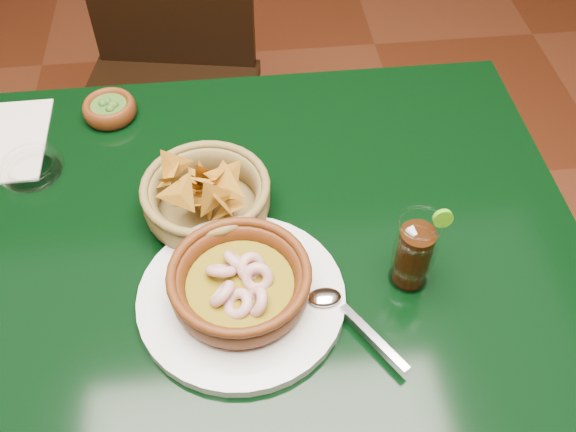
{
  "coord_description": "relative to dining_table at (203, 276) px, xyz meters",
  "views": [
    {
      "loc": [
        0.07,
        -0.63,
        1.53
      ],
      "look_at": [
        0.14,
        -0.02,
        0.81
      ],
      "focal_mm": 40.0,
      "sensor_mm": 36.0,
      "label": 1
    }
  ],
  "objects": [
    {
      "name": "guacamole_ramekin",
      "position": [
        -0.15,
        0.31,
        0.12
      ],
      "size": [
        0.12,
        0.12,
        0.04
      ],
      "color": "#4A1F0A",
      "rests_on": "dining_table"
    },
    {
      "name": "ground",
      "position": [
        0.0,
        0.0,
        -0.65
      ],
      "size": [
        7.0,
        7.0,
        0.0
      ],
      "primitive_type": "plane",
      "color": "#471C0C",
      "rests_on": "ground"
    },
    {
      "name": "paper_menu",
      "position": [
        -0.34,
        0.26,
        0.1
      ],
      "size": [
        0.16,
        0.22,
        0.0
      ],
      "color": "beige",
      "rests_on": "dining_table"
    },
    {
      "name": "dining_chair",
      "position": [
        -0.09,
        0.71,
        -0.13
      ],
      "size": [
        0.51,
        0.51,
        0.95
      ],
      "color": "black",
      "rests_on": "ground"
    },
    {
      "name": "chip_basket",
      "position": [
        0.02,
        0.05,
        0.14
      ],
      "size": [
        0.23,
        0.23,
        0.14
      ],
      "color": "olive",
      "rests_on": "dining_table"
    },
    {
      "name": "dining_table",
      "position": [
        0.0,
        0.0,
        0.0
      ],
      "size": [
        1.2,
        0.8,
        0.75
      ],
      "color": "black",
      "rests_on": "ground"
    },
    {
      "name": "shrimp_plate",
      "position": [
        0.06,
        -0.12,
        0.13
      ],
      "size": [
        0.36,
        0.3,
        0.08
      ],
      "color": "silver",
      "rests_on": "dining_table"
    },
    {
      "name": "cola_drink",
      "position": [
        0.31,
        -0.11,
        0.16
      ],
      "size": [
        0.13,
        0.13,
        0.15
      ],
      "color": "white",
      "rests_on": "dining_table"
    },
    {
      "name": "glass_ashtray",
      "position": [
        -0.27,
        0.17,
        0.11
      ],
      "size": [
        0.12,
        0.12,
        0.03
      ],
      "color": "white",
      "rests_on": "dining_table"
    }
  ]
}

